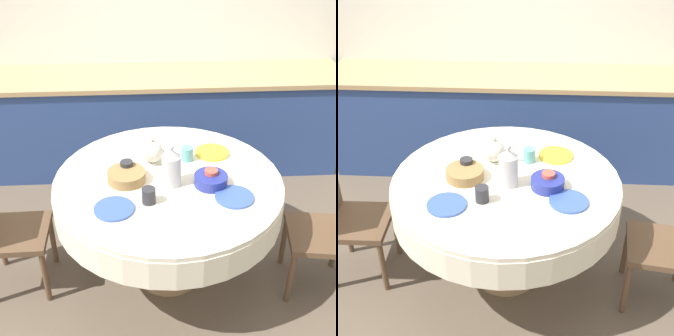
# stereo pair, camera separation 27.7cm
# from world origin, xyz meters

# --- Properties ---
(ground_plane) EXTENTS (12.00, 12.00, 0.00)m
(ground_plane) POSITION_xyz_m (0.00, 0.00, 0.00)
(ground_plane) COLOR brown
(wall_back) EXTENTS (7.00, 0.05, 2.60)m
(wall_back) POSITION_xyz_m (0.00, 1.78, 1.30)
(wall_back) COLOR silver
(wall_back) RESTS_ON ground_plane
(kitchen_counter) EXTENTS (3.24, 0.64, 0.89)m
(kitchen_counter) POSITION_xyz_m (0.00, 1.45, 0.45)
(kitchen_counter) COLOR #2D4784
(kitchen_counter) RESTS_ON ground_plane
(dining_table) EXTENTS (1.39, 1.39, 0.78)m
(dining_table) POSITION_xyz_m (0.00, 0.00, 0.66)
(dining_table) COLOR tan
(dining_table) RESTS_ON ground_plane
(chair_right) EXTENTS (0.41, 0.41, 0.85)m
(chair_right) POSITION_xyz_m (-1.03, -0.02, 0.47)
(chair_right) COLOR brown
(chair_right) RESTS_ON ground_plane
(plate_near_left) EXTENTS (0.22, 0.22, 0.01)m
(plate_near_left) POSITION_xyz_m (-0.31, -0.28, 0.79)
(plate_near_left) COLOR #3856AD
(plate_near_left) RESTS_ON dining_table
(cup_near_left) EXTENTS (0.08, 0.08, 0.09)m
(cup_near_left) POSITION_xyz_m (-0.12, -0.23, 0.82)
(cup_near_left) COLOR #28282D
(cup_near_left) RESTS_ON dining_table
(plate_near_right) EXTENTS (0.22, 0.22, 0.01)m
(plate_near_right) POSITION_xyz_m (0.36, -0.22, 0.79)
(plate_near_right) COLOR #3856AD
(plate_near_right) RESTS_ON dining_table
(cup_near_right) EXTENTS (0.08, 0.08, 0.09)m
(cup_near_right) POSITION_xyz_m (0.25, -0.06, 0.82)
(cup_near_right) COLOR #CC4C3D
(cup_near_right) RESTS_ON dining_table
(plate_far_left) EXTENTS (0.22, 0.22, 0.01)m
(plate_far_left) POSITION_xyz_m (-0.35, 0.24, 0.79)
(plate_far_left) COLOR white
(plate_far_left) RESTS_ON dining_table
(cup_far_left) EXTENTS (0.08, 0.08, 0.09)m
(cup_far_left) POSITION_xyz_m (-0.25, 0.07, 0.82)
(cup_far_left) COLOR #28282D
(cup_far_left) RESTS_ON dining_table
(plate_far_right) EXTENTS (0.22, 0.22, 0.01)m
(plate_far_right) POSITION_xyz_m (0.31, 0.29, 0.79)
(plate_far_right) COLOR yellow
(plate_far_right) RESTS_ON dining_table
(cup_far_right) EXTENTS (0.08, 0.08, 0.09)m
(cup_far_right) POSITION_xyz_m (0.14, 0.22, 0.82)
(cup_far_right) COLOR #5BA39E
(cup_far_right) RESTS_ON dining_table
(coffee_carafe) EXTENTS (0.11, 0.11, 0.27)m
(coffee_carafe) POSITION_xyz_m (0.02, -0.05, 0.90)
(coffee_carafe) COLOR #B2B2B7
(coffee_carafe) RESTS_ON dining_table
(teapot) EXTENTS (0.20, 0.14, 0.18)m
(teapot) POSITION_xyz_m (-0.09, 0.20, 0.86)
(teapot) COLOR silver
(teapot) RESTS_ON dining_table
(bread_basket) EXTENTS (0.23, 0.23, 0.06)m
(bread_basket) POSITION_xyz_m (-0.25, -0.00, 0.81)
(bread_basket) COLOR olive
(bread_basket) RESTS_ON dining_table
(fruit_bowl) EXTENTS (0.20, 0.20, 0.07)m
(fruit_bowl) POSITION_xyz_m (0.25, -0.07, 0.81)
(fruit_bowl) COLOR navy
(fruit_bowl) RESTS_ON dining_table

